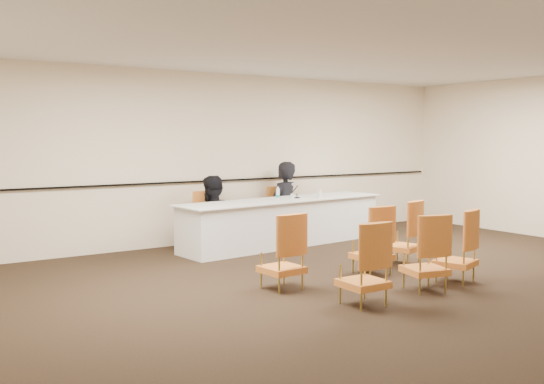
{
  "coord_description": "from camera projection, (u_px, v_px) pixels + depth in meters",
  "views": [
    {
      "loc": [
        -5.46,
        -5.56,
        1.86
      ],
      "look_at": [
        -0.04,
        2.6,
        0.98
      ],
      "focal_mm": 40.0,
      "sensor_mm": 36.0,
      "label": 1
    }
  ],
  "objects": [
    {
      "name": "water_bottle",
      "position": [
        278.0,
        193.0,
        10.41
      ],
      "size": [
        0.09,
        0.09,
        0.22
      ],
      "primitive_type": null,
      "rotation": [
        0.0,
        0.0,
        0.33
      ],
      "color": "teal",
      "rests_on": "panel_table"
    },
    {
      "name": "aud_chair_back_right",
      "position": [
        456.0,
        245.0,
        7.83
      ],
      "size": [
        0.63,
        0.63,
        0.95
      ],
      "primitive_type": null,
      "rotation": [
        0.0,
        0.0,
        0.31
      ],
      "color": "#B35D20",
      "rests_on": "ground"
    },
    {
      "name": "ceiling",
      "position": [
        391.0,
        46.0,
        7.52
      ],
      "size": [
        10.0,
        10.0,
        0.0
      ],
      "primitive_type": "plane",
      "rotation": [
        3.14,
        0.0,
        0.0
      ],
      "color": "silver",
      "rests_on": "ground"
    },
    {
      "name": "papers",
      "position": [
        300.0,
        198.0,
        10.67
      ],
      "size": [
        0.31,
        0.23,
        0.0
      ],
      "primitive_type": "cube",
      "rotation": [
        0.0,
        0.0,
        0.03
      ],
      "color": "white",
      "rests_on": "panel_table"
    },
    {
      "name": "floor",
      "position": [
        387.0,
        283.0,
        7.79
      ],
      "size": [
        10.0,
        10.0,
        0.0
      ],
      "primitive_type": "plane",
      "color": "black",
      "rests_on": "ground"
    },
    {
      "name": "aud_chair_back_mid",
      "position": [
        425.0,
        252.0,
        7.38
      ],
      "size": [
        0.61,
        0.61,
        0.95
      ],
      "primitive_type": null,
      "rotation": [
        0.0,
        0.0,
        -0.25
      ],
      "color": "#B35D20",
      "rests_on": "ground"
    },
    {
      "name": "panelist_second_chair",
      "position": [
        211.0,
        220.0,
        10.27
      ],
      "size": [
        0.55,
        0.55,
        0.95
      ],
      "primitive_type": null,
      "rotation": [
        0.0,
        0.0,
        0.1
      ],
      "color": "#B35D20",
      "rests_on": "ground"
    },
    {
      "name": "panelist_second",
      "position": [
        211.0,
        225.0,
        10.28
      ],
      "size": [
        1.0,
        0.91,
        1.67
      ],
      "primitive_type": "imported",
      "rotation": [
        0.0,
        0.0,
        3.56
      ],
      "color": "black",
      "rests_on": "ground"
    },
    {
      "name": "microphone",
      "position": [
        297.0,
        191.0,
        10.62
      ],
      "size": [
        0.12,
        0.2,
        0.27
      ],
      "primitive_type": null,
      "rotation": [
        0.0,
        0.0,
        -0.12
      ],
      "color": "black",
      "rests_on": "panel_table"
    },
    {
      "name": "aud_chair_back_left",
      "position": [
        363.0,
        263.0,
        6.71
      ],
      "size": [
        0.51,
        0.51,
        0.95
      ],
      "primitive_type": null,
      "rotation": [
        0.0,
        0.0,
        -0.02
      ],
      "color": "#B35D20",
      "rests_on": "ground"
    },
    {
      "name": "wall_back",
      "position": [
        231.0,
        158.0,
        10.97
      ],
      "size": [
        10.0,
        0.04,
        3.0
      ],
      "primitive_type": "cube",
      "color": "#F9E6C4",
      "rests_on": "ground"
    },
    {
      "name": "wall_rail",
      "position": [
        233.0,
        180.0,
        10.97
      ],
      "size": [
        9.8,
        0.04,
        0.03
      ],
      "primitive_type": "cube",
      "color": "black",
      "rests_on": "wall_back"
    },
    {
      "name": "drinking_glass",
      "position": [
        292.0,
        196.0,
        10.46
      ],
      "size": [
        0.08,
        0.08,
        0.1
      ],
      "primitive_type": "cylinder",
      "rotation": [
        0.0,
        0.0,
        -0.31
      ],
      "color": "silver",
      "rests_on": "panel_table"
    },
    {
      "name": "panelist_main",
      "position": [
        284.0,
        212.0,
        11.28
      ],
      "size": [
        0.8,
        0.66,
        1.89
      ],
      "primitive_type": "imported",
      "rotation": [
        0.0,
        0.0,
        3.5
      ],
      "color": "black",
      "rests_on": "ground"
    },
    {
      "name": "coffee_cup",
      "position": [
        319.0,
        194.0,
        10.78
      ],
      "size": [
        0.1,
        0.1,
        0.14
      ],
      "primitive_type": "cylinder",
      "rotation": [
        0.0,
        0.0,
        -0.2
      ],
      "color": "silver",
      "rests_on": "panel_table"
    },
    {
      "name": "aud_chair_front_mid",
      "position": [
        372.0,
        240.0,
        8.26
      ],
      "size": [
        0.51,
        0.51,
        0.95
      ],
      "primitive_type": null,
      "rotation": [
        0.0,
        0.0,
        -0.03
      ],
      "color": "#B35D20",
      "rests_on": "ground"
    },
    {
      "name": "aud_chair_front_right",
      "position": [
        403.0,
        232.0,
        8.91
      ],
      "size": [
        0.62,
        0.62,
        0.95
      ],
      "primitive_type": null,
      "rotation": [
        0.0,
        0.0,
        0.28
      ],
      "color": "#B35D20",
      "rests_on": "ground"
    },
    {
      "name": "panel_table",
      "position": [
        283.0,
        222.0,
        10.52
      ],
      "size": [
        4.06,
        1.29,
        0.8
      ],
      "primitive_type": null,
      "rotation": [
        0.0,
        0.0,
        0.1
      ],
      "color": "silver",
      "rests_on": "ground"
    },
    {
      "name": "aud_chair_front_left",
      "position": [
        282.0,
        251.0,
        7.44
      ],
      "size": [
        0.53,
        0.53,
        0.95
      ],
      "primitive_type": null,
      "rotation": [
        0.0,
        0.0,
        0.06
      ],
      "color": "#B35D20",
      "rests_on": "ground"
    },
    {
      "name": "panelist_main_chair",
      "position": [
        284.0,
        212.0,
        11.28
      ],
      "size": [
        0.55,
        0.55,
        0.95
      ],
      "primitive_type": null,
      "rotation": [
        0.0,
        0.0,
        0.1
      ],
      "color": "#B35D20",
      "rests_on": "ground"
    }
  ]
}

